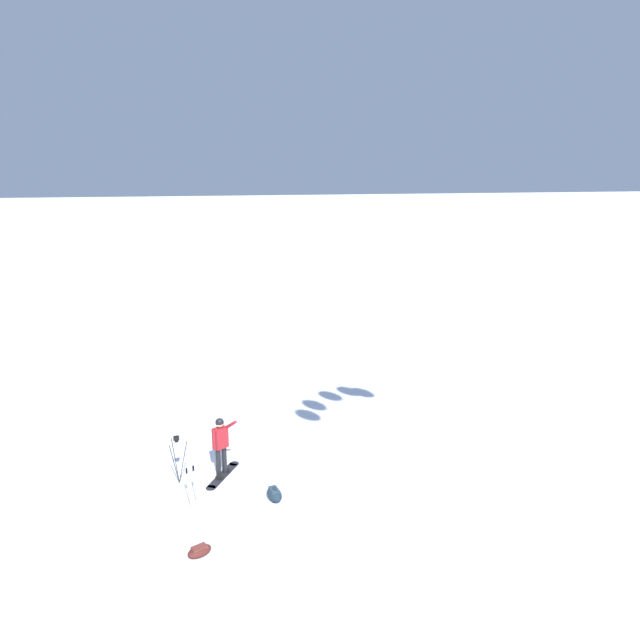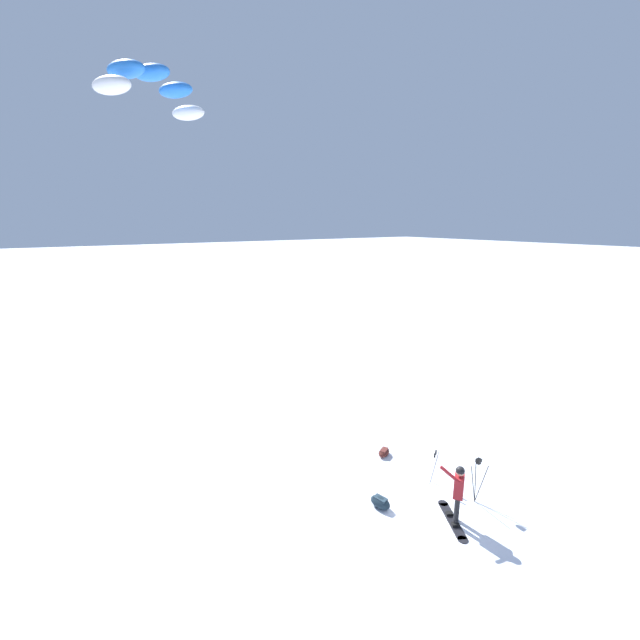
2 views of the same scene
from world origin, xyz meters
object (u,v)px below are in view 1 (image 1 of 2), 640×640
camera_tripod (177,450)px  ski_poles (191,481)px  snowboarder (221,440)px  gear_bag_small (274,494)px  snowboard (223,475)px  gear_bag_large (199,551)px

camera_tripod → ski_poles: 1.36m
camera_tripod → snowboarder: bearing=101.8°
camera_tripod → gear_bag_small: camera_tripod is taller
camera_tripod → gear_bag_small: 3.04m
camera_tripod → ski_poles: size_ratio=1.26×
snowboard → ski_poles: bearing=-30.5°
snowboarder → snowboard: size_ratio=1.16×
snowboarder → ski_poles: 1.78m
snowboarder → snowboard: (0.09, 0.02, -1.07)m
camera_tripod → ski_poles: bearing=16.6°
snowboard → ski_poles: size_ratio=1.35×
snowboard → gear_bag_small: 2.05m
camera_tripod → ski_poles: camera_tripod is taller
gear_bag_large → snowboarder: bearing=170.1°
ski_poles → gear_bag_large: bearing=5.4°
gear_bag_large → camera_tripod: camera_tripod is taller
snowboarder → gear_bag_small: size_ratio=2.54×
snowboarder → gear_bag_small: bearing=39.2°
gear_bag_small → gear_bag_large: bearing=-44.5°
snowboard → gear_bag_small: (1.56, 1.33, 0.16)m
camera_tripod → snowboard: bearing=97.7°
snowboard → ski_poles: (1.45, -0.85, 0.74)m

